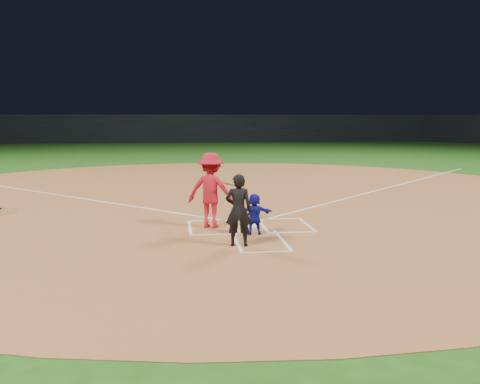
{
  "coord_description": "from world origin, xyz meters",
  "views": [
    {
      "loc": [
        -1.97,
        -13.93,
        2.92
      ],
      "look_at": [
        -0.3,
        -0.4,
        1.0
      ],
      "focal_mm": 40.0,
      "sensor_mm": 36.0,
      "label": 1
    }
  ],
  "objects": [
    {
      "name": "home_plate_dirt",
      "position": [
        0.0,
        6.0,
        0.01
      ],
      "size": [
        28.0,
        28.0,
        0.01
      ],
      "primitive_type": "cylinder",
      "color": "#935A30",
      "rests_on": "ground"
    },
    {
      "name": "stadium_wall_far",
      "position": [
        0.0,
        48.0,
        1.6
      ],
      "size": [
        80.0,
        1.2,
        3.2
      ],
      "primitive_type": "cube",
      "color": "black",
      "rests_on": "ground"
    },
    {
      "name": "home_plate",
      "position": [
        0.0,
        0.0,
        0.02
      ],
      "size": [
        0.6,
        0.6,
        0.02
      ],
      "primitive_type": "cylinder",
      "rotation": [
        0.0,
        0.0,
        3.14
      ],
      "color": "silver",
      "rests_on": "home_plate_dirt"
    },
    {
      "name": "umpire",
      "position": [
        -0.55,
        -2.14,
        0.84
      ],
      "size": [
        0.67,
        0.51,
        1.65
      ],
      "primitive_type": "imported",
      "rotation": [
        0.0,
        0.0,
        2.94
      ],
      "color": "black",
      "rests_on": "home_plate_dirt"
    },
    {
      "name": "chalk_markings",
      "position": [
        0.0,
        5.29,
        0.01
      ],
      "size": [
        28.35,
        17.32,
        0.01
      ],
      "color": "white",
      "rests_on": "home_plate_dirt"
    },
    {
      "name": "ground",
      "position": [
        0.0,
        0.0,
        0.0
      ],
      "size": [
        120.0,
        120.0,
        0.0
      ],
      "primitive_type": "plane",
      "color": "#1B4C13",
      "rests_on": "ground"
    },
    {
      "name": "catcher",
      "position": [
        -0.02,
        -1.01,
        0.53
      ],
      "size": [
        0.97,
        0.34,
        1.04
      ],
      "primitive_type": "imported",
      "rotation": [
        0.0,
        0.0,
        3.17
      ],
      "color": "#1417A3",
      "rests_on": "home_plate_dirt"
    },
    {
      "name": "batter_at_plate",
      "position": [
        -1.02,
        -0.0,
        1.0
      ],
      "size": [
        1.67,
        1.14,
        1.98
      ],
      "color": "red",
      "rests_on": "home_plate_dirt"
    }
  ]
}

